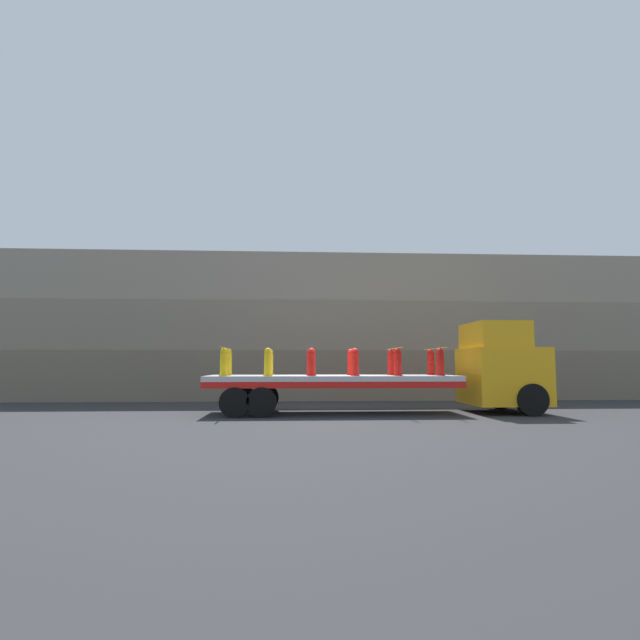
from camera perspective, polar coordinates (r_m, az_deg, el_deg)
The scene contains 19 objects.
ground_plane at distance 16.82m, azimuth 1.39°, elevation -10.63°, with size 120.00×120.00×0.00m, color #2D2D30.
rock_cliff at distance 23.86m, azimuth 0.01°, elevation -0.88°, with size 60.00×3.30×6.75m.
truck_cab at distance 18.17m, azimuth 20.21°, elevation -5.12°, with size 2.39×2.70×3.04m.
flatbed_trailer at distance 16.71m, azimuth -0.63°, elevation -7.20°, with size 8.23×2.59×1.26m.
fire_hydrant_yellow_near_0 at distance 16.28m, azimuth -10.94°, elevation -4.75°, with size 0.31×0.48×0.90m.
fire_hydrant_yellow_far_0 at distance 17.37m, azimuth -10.45°, elevation -4.77°, with size 0.31×0.48×0.90m.
fire_hydrant_yellow_near_1 at distance 16.15m, azimuth -5.97°, elevation -4.81°, with size 0.31×0.48×0.90m.
fire_hydrant_yellow_far_1 at distance 17.25m, azimuth -5.80°, elevation -4.83°, with size 0.31×0.48×0.90m.
fire_hydrant_red_near_2 at distance 16.15m, azimuth -0.97°, elevation -4.84°, with size 0.31×0.48×0.90m.
fire_hydrant_red_far_2 at distance 17.24m, azimuth -1.11°, elevation -4.85°, with size 0.31×0.48×0.90m.
fire_hydrant_red_near_3 at distance 16.26m, azimuth 4.01°, elevation -4.83°, with size 0.31×0.48×0.90m.
fire_hydrant_red_far_3 at distance 17.35m, azimuth 3.55°, elevation -4.85°, with size 0.31×0.48×0.90m.
fire_hydrant_red_near_4 at distance 16.50m, azimuth 8.88°, elevation -4.78°, with size 0.31×0.48×0.90m.
fire_hydrant_red_far_4 at distance 17.57m, azimuth 8.13°, elevation -4.81°, with size 0.31×0.48×0.90m.
fire_hydrant_red_near_5 at distance 16.85m, azimuth 13.57°, elevation -4.71°, with size 0.31×0.48×0.90m.
fire_hydrant_red_far_5 at distance 17.90m, azimuth 12.56°, elevation -4.74°, with size 0.31×0.48×0.90m.
cargo_strap_rear at distance 16.83m, azimuth -10.66°, elevation -3.17°, with size 0.05×2.69×0.01m.
cargo_strap_middle at distance 17.04m, azimuth 8.47°, elevation -3.23°, with size 0.05×2.69×0.01m.
cargo_strap_front at distance 17.38m, azimuth 13.02°, elevation -3.19°, with size 0.05×2.69×0.01m.
Camera 1 is at (-1.33, -16.68, 1.63)m, focal length 28.00 mm.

